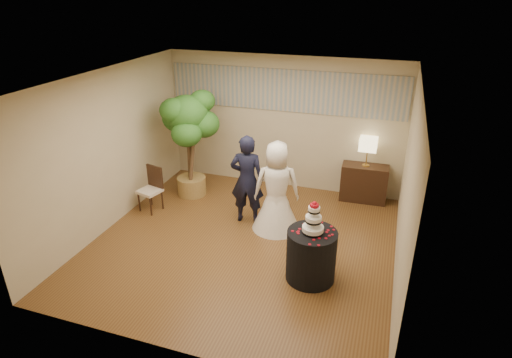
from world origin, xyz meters
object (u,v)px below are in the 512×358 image
(table_lamp, at_px, (367,152))
(ficus_tree, at_px, (189,144))
(groom, at_px, (247,180))
(wedding_cake, at_px, (314,217))
(console, at_px, (364,183))
(bride, at_px, (277,187))
(cake_table, at_px, (311,255))
(side_chair, at_px, (150,190))

(table_lamp, distance_m, ficus_tree, 3.56)
(groom, height_order, wedding_cake, groom)
(console, bearing_deg, table_lamp, 0.00)
(console, distance_m, ficus_tree, 3.63)
(bride, height_order, cake_table, bride)
(groom, distance_m, table_lamp, 2.51)
(groom, bearing_deg, bride, 164.00)
(bride, bearing_deg, side_chair, -13.02)
(cake_table, bearing_deg, ficus_tree, 145.76)
(cake_table, height_order, wedding_cake, wedding_cake)
(bride, distance_m, ficus_tree, 2.22)
(table_lamp, bearing_deg, side_chair, -155.75)
(table_lamp, xyz_separation_m, side_chair, (-3.89, -1.75, -0.61))
(ficus_tree, bearing_deg, cake_table, -34.24)
(cake_table, bearing_deg, console, 80.26)
(wedding_cake, height_order, console, wedding_cake)
(groom, distance_m, side_chair, 1.98)
(groom, height_order, table_lamp, groom)
(table_lamp, bearing_deg, cake_table, -99.74)
(cake_table, xyz_separation_m, side_chair, (-3.40, 1.12, 0.04))
(console, bearing_deg, side_chair, -158.21)
(wedding_cake, bearing_deg, console, 80.26)
(groom, xyz_separation_m, ficus_tree, (-1.48, 0.68, 0.27))
(table_lamp, bearing_deg, bride, -130.53)
(wedding_cake, bearing_deg, groom, 137.90)
(bride, xyz_separation_m, table_lamp, (1.39, 1.62, 0.22))
(console, xyz_separation_m, ficus_tree, (-3.45, -0.86, 0.74))
(groom, bearing_deg, console, -149.66)
(wedding_cake, xyz_separation_m, ficus_tree, (-2.96, 2.01, 0.06))
(bride, relative_size, side_chair, 1.88)
(groom, relative_size, wedding_cake, 3.36)
(wedding_cake, relative_size, table_lamp, 0.87)
(cake_table, height_order, ficus_tree, ficus_tree)
(bride, bearing_deg, table_lamp, -146.55)
(wedding_cake, xyz_separation_m, side_chair, (-3.40, 1.12, -0.61))
(cake_table, bearing_deg, groom, 137.90)
(groom, bearing_deg, side_chair, -1.27)
(wedding_cake, bearing_deg, table_lamp, 80.26)
(ficus_tree, height_order, side_chair, ficus_tree)
(side_chair, bearing_deg, ficus_tree, 78.15)
(ficus_tree, bearing_deg, console, 13.95)
(console, xyz_separation_m, side_chair, (-3.89, -1.75, 0.06))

